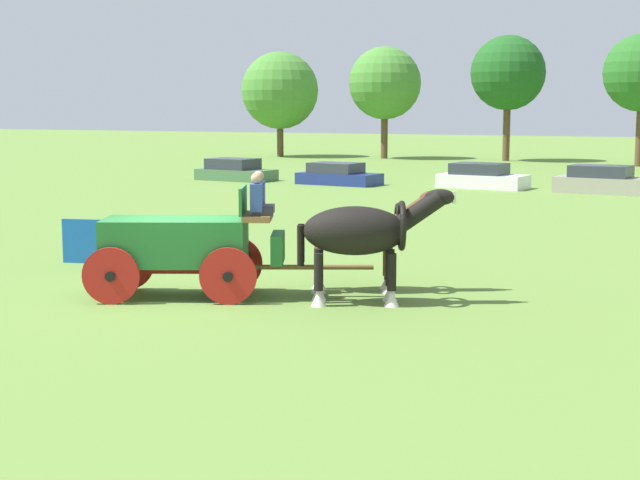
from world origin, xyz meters
The scene contains 12 objects.
ground_plane centered at (0.00, 0.00, 0.00)m, with size 220.00×220.00×0.00m, color olive.
show_wagon centered at (0.17, 0.07, 1.12)m, with size 5.62×3.11×2.56m.
draft_horse_near centered at (3.21, 2.12, 1.28)m, with size 2.99×1.73×2.13m.
draft_horse_off centered at (3.72, 0.93, 1.40)m, with size 2.96×1.76×2.27m.
parked_vehicle_a centered at (-14.14, 27.61, 0.49)m, with size 4.30×2.44×1.15m.
parked_vehicle_b centered at (-8.12, 27.33, 0.47)m, with size 4.25×2.40×1.08m.
parked_vehicle_c centered at (-1.08, 28.31, 0.51)m, with size 4.32×2.38×1.18m.
parked_vehicle_d centered at (4.61, 27.83, 0.54)m, with size 4.48×2.34×1.25m.
tree_a centered at (-22.63, 49.79, 5.05)m, with size 5.90×5.90×8.01m.
tree_b centered at (-14.40, 50.64, 5.53)m, with size 5.35×5.35×8.23m.
tree_c centered at (-5.39, 51.24, 6.17)m, with size 5.25×5.25×8.82m.
sponsor_banner centered at (-3.37, 2.89, 0.55)m, with size 3.20×0.06×1.10m, color #1959B2.
Camera 1 is at (10.60, -16.30, 3.87)m, focal length 53.63 mm.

